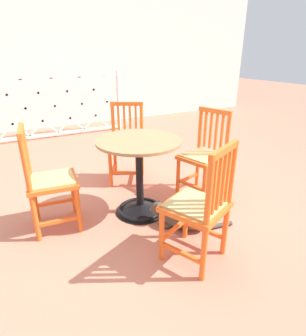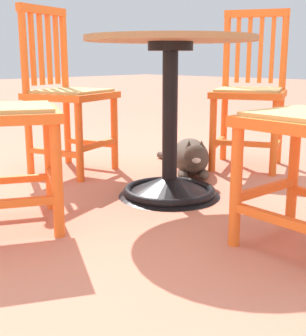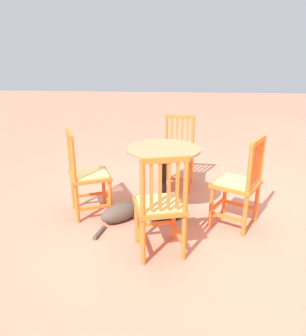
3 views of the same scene
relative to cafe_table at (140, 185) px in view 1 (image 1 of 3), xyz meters
name	(u,v)px [view 1 (image 1 of 3)]	position (x,y,z in m)	size (l,w,h in m)	color
ground_plane	(129,211)	(-0.09, 0.06, -0.28)	(24.00, 24.00, 0.00)	#C6755B
building_wall_backdrop	(46,54)	(-0.09, 3.96, 1.12)	(10.00, 0.20, 2.80)	silver
lattice_fence_panel	(25,108)	(-0.68, 3.05, 0.28)	(3.90, 0.06, 1.13)	silver
cafe_table	(140,185)	(0.00, 0.00, 0.00)	(0.76, 0.76, 0.73)	black
orange_chair_near_fence	(204,157)	(0.75, 0.02, 0.15)	(0.50, 0.50, 0.91)	orange
orange_chair_by_planter	(127,145)	(0.19, 0.75, 0.15)	(0.55, 0.55, 0.91)	orange
orange_chair_facing_out	(49,182)	(-0.78, 0.14, 0.15)	(0.44, 0.44, 0.91)	orange
orange_chair_tucked_in	(199,208)	(0.09, -0.79, 0.15)	(0.53, 0.53, 0.91)	orange
tabby_cat	(180,218)	(0.20, -0.40, -0.19)	(0.64, 0.47, 0.23)	#4C4238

